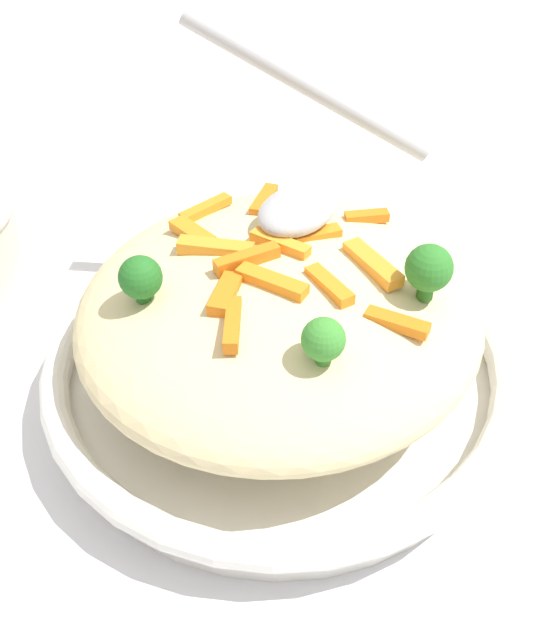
# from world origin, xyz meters

# --- Properties ---
(ground_plane) EXTENTS (2.40, 2.40, 0.00)m
(ground_plane) POSITION_xyz_m (0.00, 0.00, 0.00)
(ground_plane) COLOR silver
(serving_bowl) EXTENTS (0.28, 0.28, 0.04)m
(serving_bowl) POSITION_xyz_m (0.00, 0.00, 0.02)
(serving_bowl) COLOR white
(serving_bowl) RESTS_ON ground_plane
(pasta_mound) EXTENTS (0.23, 0.23, 0.06)m
(pasta_mound) POSITION_xyz_m (0.00, 0.00, 0.07)
(pasta_mound) COLOR beige
(pasta_mound) RESTS_ON serving_bowl
(carrot_piece_0) EXTENTS (0.03, 0.02, 0.01)m
(carrot_piece_0) POSITION_xyz_m (0.04, -0.00, 0.10)
(carrot_piece_0) COLOR orange
(carrot_piece_0) RESTS_ON pasta_mound
(carrot_piece_1) EXTENTS (0.02, 0.03, 0.01)m
(carrot_piece_1) POSITION_xyz_m (-0.00, -0.03, 0.10)
(carrot_piece_1) COLOR orange
(carrot_piece_1) RESTS_ON pasta_mound
(carrot_piece_2) EXTENTS (0.04, 0.01, 0.01)m
(carrot_piece_2) POSITION_xyz_m (0.03, 0.07, 0.09)
(carrot_piece_2) COLOR orange
(carrot_piece_2) RESTS_ON pasta_mound
(carrot_piece_3) EXTENTS (0.01, 0.04, 0.01)m
(carrot_piece_3) POSITION_xyz_m (-0.02, -0.01, 0.10)
(carrot_piece_3) COLOR orange
(carrot_piece_3) RESTS_ON pasta_mound
(carrot_piece_4) EXTENTS (0.01, 0.04, 0.01)m
(carrot_piece_4) POSITION_xyz_m (0.01, 0.01, 0.10)
(carrot_piece_4) COLOR orange
(carrot_piece_4) RESTS_ON pasta_mound
(carrot_piece_5) EXTENTS (0.02, 0.03, 0.01)m
(carrot_piece_5) POSITION_xyz_m (-0.00, 0.06, 0.09)
(carrot_piece_5) COLOR orange
(carrot_piece_5) RESTS_ON pasta_mound
(carrot_piece_6) EXTENTS (0.03, 0.02, 0.01)m
(carrot_piece_6) POSITION_xyz_m (0.05, 0.05, 0.09)
(carrot_piece_6) COLOR orange
(carrot_piece_6) RESTS_ON pasta_mound
(carrot_piece_7) EXTENTS (0.03, 0.02, 0.01)m
(carrot_piece_7) POSITION_xyz_m (-0.04, 0.01, 0.10)
(carrot_piece_7) COLOR orange
(carrot_piece_7) RESTS_ON pasta_mound
(carrot_piece_8) EXTENTS (0.03, 0.03, 0.01)m
(carrot_piece_8) POSITION_xyz_m (-0.05, -0.01, 0.10)
(carrot_piece_8) COLOR orange
(carrot_piece_8) RESTS_ON pasta_mound
(carrot_piece_9) EXTENTS (0.03, 0.04, 0.01)m
(carrot_piece_9) POSITION_xyz_m (-0.01, 0.04, 0.10)
(carrot_piece_9) COLOR orange
(carrot_piece_9) RESTS_ON pasta_mound
(carrot_piece_10) EXTENTS (0.04, 0.02, 0.01)m
(carrot_piece_10) POSITION_xyz_m (-0.01, 0.02, 0.10)
(carrot_piece_10) COLOR orange
(carrot_piece_10) RESTS_ON pasta_mound
(carrot_piece_11) EXTENTS (0.01, 0.03, 0.01)m
(carrot_piece_11) POSITION_xyz_m (0.00, -0.07, 0.09)
(carrot_piece_11) COLOR orange
(carrot_piece_11) RESTS_ON pasta_mound
(carrot_piece_12) EXTENTS (0.02, 0.02, 0.01)m
(carrot_piece_12) POSITION_xyz_m (0.08, -0.01, 0.09)
(carrot_piece_12) COLOR orange
(carrot_piece_12) RESTS_ON pasta_mound
(carrot_piece_13) EXTENTS (0.03, 0.04, 0.01)m
(carrot_piece_13) POSITION_xyz_m (0.03, -0.04, 0.10)
(carrot_piece_13) COLOR orange
(carrot_piece_13) RESTS_ON pasta_mound
(broccoli_floret_0) EXTENTS (0.02, 0.02, 0.03)m
(broccoli_floret_0) POSITION_xyz_m (-0.06, 0.05, 0.11)
(broccoli_floret_0) COLOR #205B1C
(broccoli_floret_0) RESTS_ON pasta_mound
(broccoli_floret_1) EXTENTS (0.02, 0.02, 0.03)m
(broccoli_floret_1) POSITION_xyz_m (-0.04, -0.06, 0.11)
(broccoli_floret_1) COLOR #377928
(broccoli_floret_1) RESTS_ON pasta_mound
(broccoli_floret_2) EXTENTS (0.03, 0.03, 0.03)m
(broccoli_floret_2) POSITION_xyz_m (0.03, -0.07, 0.11)
(broccoli_floret_2) COLOR #296820
(broccoli_floret_2) RESTS_ON pasta_mound
(serving_spoon) EXTENTS (0.14, 0.14, 0.10)m
(serving_spoon) POSITION_xyz_m (0.07, 0.03, 0.12)
(serving_spoon) COLOR #B7B7BC
(serving_spoon) RESTS_ON pasta_mound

